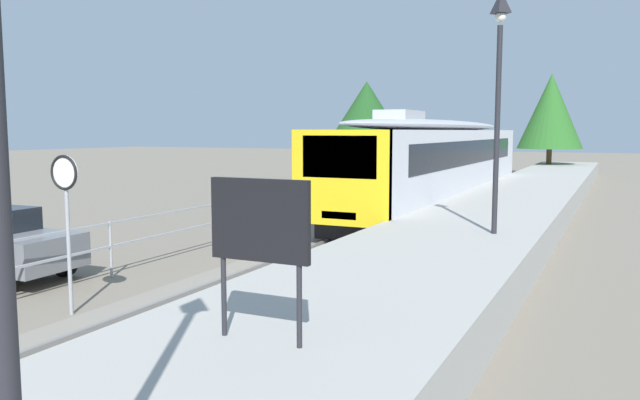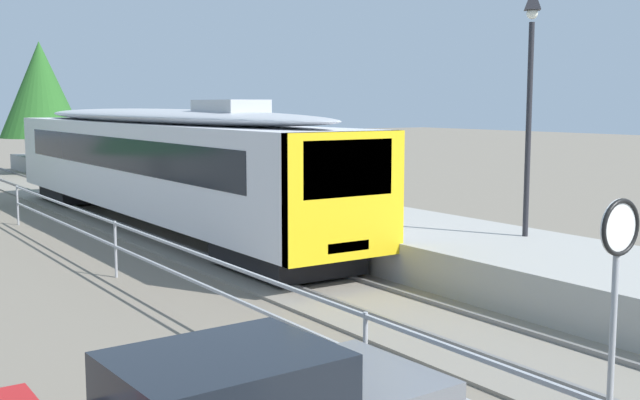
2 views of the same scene
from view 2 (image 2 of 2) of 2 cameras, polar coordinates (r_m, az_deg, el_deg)
ground_plane at (r=18.75m, az=-14.80°, el=-4.82°), size 160.00×160.00×0.00m
track_rails at (r=19.90m, az=-6.60°, el=-3.85°), size 3.20×60.00×0.14m
commuter_train at (r=23.93m, az=-11.92°, el=2.98°), size 2.82×19.93×3.74m
station_platform at (r=21.48m, az=1.11°, el=-1.88°), size 3.90×60.00×0.90m
platform_lamp_mid_platform at (r=17.46m, az=15.14°, el=9.57°), size 0.34×0.34×5.35m
speed_limit_sign at (r=8.75m, az=20.94°, el=-4.30°), size 0.61×0.10×2.81m
carpark_fence at (r=9.72m, az=3.34°, el=-10.13°), size 0.06×36.06×1.25m
tree_behind_station_far at (r=44.80m, az=-19.75°, el=7.59°), size 4.37×4.37×7.11m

